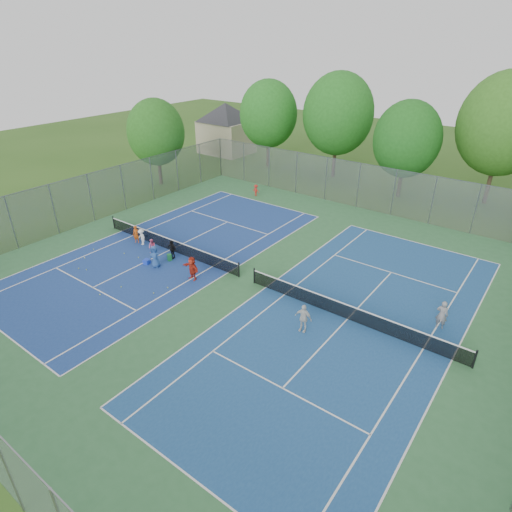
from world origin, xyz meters
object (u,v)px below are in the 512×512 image
at_px(net_right, 348,313).
at_px(ball_hopper, 169,257).
at_px(net_left, 169,244).
at_px(ball_crate, 147,262).
at_px(instructor, 442,315).

xyz_separation_m(net_right, ball_hopper, (-12.83, -1.12, -0.21)).
relative_size(net_left, ball_crate, 33.24).
xyz_separation_m(ball_crate, ball_hopper, (0.90, 1.24, 0.08)).
distance_m(net_left, net_right, 14.00).
height_order(ball_hopper, instructor, instructor).
distance_m(net_left, instructor, 18.36).
bearing_deg(ball_hopper, ball_crate, -126.09).
relative_size(net_left, net_right, 1.00).
distance_m(net_left, ball_crate, 2.40).
relative_size(net_right, instructor, 7.78).
bearing_deg(net_left, ball_crate, -83.46).
relative_size(net_right, ball_hopper, 25.95).
height_order(ball_crate, instructor, instructor).
bearing_deg(net_right, instructor, 28.15).
xyz_separation_m(net_left, ball_crate, (0.27, -2.36, -0.29)).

